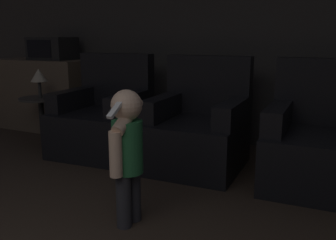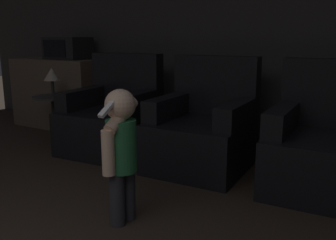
{
  "view_description": "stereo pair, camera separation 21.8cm",
  "coord_description": "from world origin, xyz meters",
  "px_view_note": "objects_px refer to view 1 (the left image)",
  "views": [
    {
      "loc": [
        1.09,
        0.44,
        1.19
      ],
      "look_at": [
        -0.11,
        2.93,
        0.57
      ],
      "focal_mm": 40.0,
      "sensor_mm": 36.0,
      "label": 1
    },
    {
      "loc": [
        1.29,
        0.54,
        1.19
      ],
      "look_at": [
        -0.11,
        2.93,
        0.57
      ],
      "focal_mm": 40.0,
      "sensor_mm": 36.0,
      "label": 2
    }
  ],
  "objects_px": {
    "microwave": "(52,48)",
    "lamp": "(39,76)",
    "armchair_middle": "(198,130)",
    "armchair_left": "(104,119)",
    "armchair_right": "(320,144)",
    "person_toddler": "(127,147)"
  },
  "relations": [
    {
      "from": "microwave",
      "to": "lamp",
      "type": "relative_size",
      "value": 1.7
    },
    {
      "from": "armchair_middle",
      "to": "microwave",
      "type": "xyz_separation_m",
      "value": [
        -2.19,
        0.54,
        0.7
      ]
    },
    {
      "from": "armchair_middle",
      "to": "lamp",
      "type": "distance_m",
      "value": 1.91
    },
    {
      "from": "armchair_left",
      "to": "lamp",
      "type": "distance_m",
      "value": 0.91
    },
    {
      "from": "lamp",
      "to": "armchair_middle",
      "type": "bearing_deg",
      "value": 1.86
    },
    {
      "from": "armchair_middle",
      "to": "microwave",
      "type": "height_order",
      "value": "microwave"
    },
    {
      "from": "armchair_right",
      "to": "microwave",
      "type": "height_order",
      "value": "microwave"
    },
    {
      "from": "armchair_right",
      "to": "lamp",
      "type": "bearing_deg",
      "value": 179.44
    },
    {
      "from": "armchair_left",
      "to": "person_toddler",
      "type": "bearing_deg",
      "value": -53.08
    },
    {
      "from": "microwave",
      "to": "lamp",
      "type": "distance_m",
      "value": 0.74
    },
    {
      "from": "armchair_middle",
      "to": "armchair_right",
      "type": "distance_m",
      "value": 1.05
    },
    {
      "from": "microwave",
      "to": "person_toddler",
      "type": "bearing_deg",
      "value": -39.02
    },
    {
      "from": "armchair_middle",
      "to": "microwave",
      "type": "distance_m",
      "value": 2.36
    },
    {
      "from": "lamp",
      "to": "person_toddler",
      "type": "bearing_deg",
      "value": -32.35
    },
    {
      "from": "person_toddler",
      "to": "lamp",
      "type": "distance_m",
      "value": 2.23
    },
    {
      "from": "armchair_middle",
      "to": "microwave",
      "type": "bearing_deg",
      "value": 164.31
    },
    {
      "from": "armchair_left",
      "to": "armchair_middle",
      "type": "height_order",
      "value": "same"
    },
    {
      "from": "microwave",
      "to": "lamp",
      "type": "xyz_separation_m",
      "value": [
        0.33,
        -0.6,
        -0.27
      ]
    },
    {
      "from": "armchair_middle",
      "to": "lamp",
      "type": "bearing_deg",
      "value": -179.95
    },
    {
      "from": "armchair_right",
      "to": "armchair_left",
      "type": "bearing_deg",
      "value": 178.26
    },
    {
      "from": "armchair_middle",
      "to": "armchair_left",
      "type": "bearing_deg",
      "value": 178.2
    },
    {
      "from": "armchair_middle",
      "to": "armchair_right",
      "type": "height_order",
      "value": "same"
    }
  ]
}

